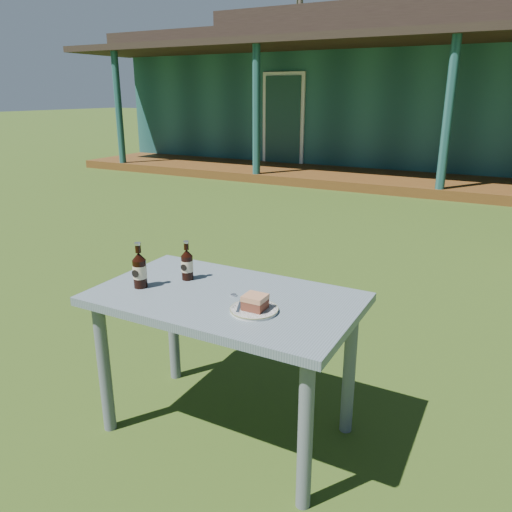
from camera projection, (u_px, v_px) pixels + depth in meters
The scene contains 9 objects.
ground at pixel (336, 311), 3.83m from camera, with size 80.00×80.00×0.00m, color #334916.
pavilion at pixel (480, 92), 11.19m from camera, with size 15.80×8.30×3.45m.
cafe_table at pixel (225, 315), 2.29m from camera, with size 1.20×0.70×0.72m.
plate at pixel (254, 310), 2.09m from camera, with size 0.20×0.20×0.01m.
cake_slice at pixel (255, 302), 2.07m from camera, with size 0.09×0.09×0.06m.
fork at pixel (239, 306), 2.11m from camera, with size 0.01×0.14×0.00m, color silver.
cola_bottle_near at pixel (187, 264), 2.43m from camera, with size 0.06×0.06×0.20m.
cola_bottle_far at pixel (140, 270), 2.33m from camera, with size 0.06×0.07×0.22m.
bottle_cap at pixel (234, 295), 2.25m from camera, with size 0.03×0.03×0.01m, color silver.
Camera 1 is at (1.11, -3.38, 1.59)m, focal length 35.00 mm.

